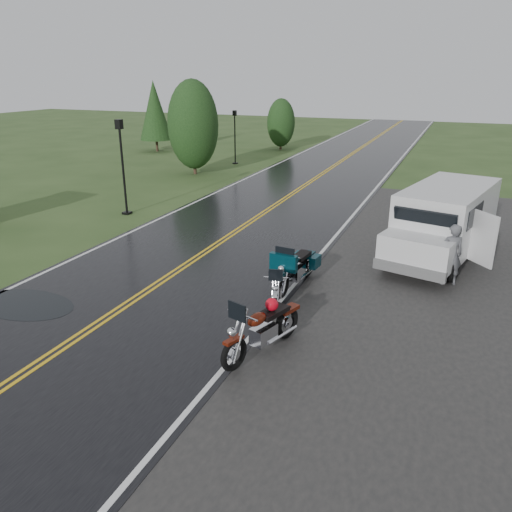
{
  "coord_description": "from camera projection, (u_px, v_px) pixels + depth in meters",
  "views": [
    {
      "loc": [
        7.91,
        -10.44,
        5.96
      ],
      "look_at": [
        2.8,
        2.0,
        1.0
      ],
      "focal_mm": 35.0,
      "sensor_mm": 36.0,
      "label": 1
    }
  ],
  "objects": [
    {
      "name": "van_white",
      "position": [
        393.0,
        233.0,
        15.69
      ],
      "size": [
        3.73,
        6.62,
        2.45
      ],
      "primitive_type": null,
      "rotation": [
        0.0,
        0.0,
        -0.23
      ],
      "color": "silver",
      "rests_on": "ground"
    },
    {
      "name": "road",
      "position": [
        266.0,
        212.0,
        22.62
      ],
      "size": [
        8.0,
        100.0,
        0.04
      ],
      "primitive_type": "cube",
      "color": "black",
      "rests_on": "ground"
    },
    {
      "name": "motorcycle_teal",
      "position": [
        282.0,
        276.0,
        13.66
      ],
      "size": [
        1.15,
        2.55,
        1.46
      ],
      "primitive_type": null,
      "rotation": [
        0.0,
        0.0,
        -0.11
      ],
      "color": "#042C35",
      "rests_on": "ground"
    },
    {
      "name": "pine_left_far",
      "position": [
        155.0,
        117.0,
        39.23
      ],
      "size": [
        2.54,
        2.54,
        5.29
      ],
      "primitive_type": null,
      "color": "#1E3D19",
      "rests_on": "ground"
    },
    {
      "name": "ground",
      "position": [
        136.0,
        299.0,
        13.94
      ],
      "size": [
        120.0,
        120.0,
        0.0
      ],
      "primitive_type": "plane",
      "color": "#2D471E",
      "rests_on": "ground"
    },
    {
      "name": "motorcycle_red",
      "position": [
        234.0,
        341.0,
        10.28
      ],
      "size": [
        1.65,
        2.69,
        1.49
      ],
      "primitive_type": null,
      "rotation": [
        0.0,
        0.0,
        -0.31
      ],
      "color": "#551609",
      "rests_on": "ground"
    },
    {
      "name": "person_at_van",
      "position": [
        451.0,
        256.0,
        14.57
      ],
      "size": [
        0.8,
        0.67,
        1.86
      ],
      "primitive_type": "imported",
      "rotation": [
        0.0,
        0.0,
        3.54
      ],
      "color": "#4D4E52",
      "rests_on": "ground"
    },
    {
      "name": "lamp_post_far_left",
      "position": [
        235.0,
        137.0,
        34.03
      ],
      "size": [
        0.31,
        0.31,
        3.62
      ],
      "primitive_type": null,
      "color": "black",
      "rests_on": "ground"
    },
    {
      "name": "motorcycle_silver",
      "position": [
        275.0,
        295.0,
        12.8
      ],
      "size": [
        1.25,
        2.12,
        1.18
      ],
      "primitive_type": null,
      "rotation": [
        0.0,
        0.0,
        0.28
      ],
      "color": "#ACAFB4",
      "rests_on": "ground"
    },
    {
      "name": "tree_left_far",
      "position": [
        281.0,
        128.0,
        40.46
      ],
      "size": [
        2.25,
        2.25,
        3.46
      ],
      "primitive_type": null,
      "color": "#1E3D19",
      "rests_on": "ground"
    },
    {
      "name": "tree_left_mid",
      "position": [
        194.0,
        134.0,
        30.35
      ],
      "size": [
        3.09,
        3.09,
        4.83
      ],
      "primitive_type": null,
      "color": "#1E3D19",
      "rests_on": "ground"
    },
    {
      "name": "lamp_post_near_left",
      "position": [
        123.0,
        168.0,
        21.64
      ],
      "size": [
        0.36,
        0.36,
        4.16
      ],
      "primitive_type": null,
      "color": "black",
      "rests_on": "ground"
    }
  ]
}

